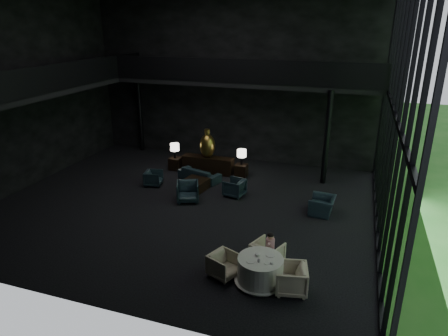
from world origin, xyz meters
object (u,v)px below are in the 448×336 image
(side_table_right, at_px, (241,171))
(dining_chair_east, at_px, (291,277))
(lounge_armchair_west, at_px, (154,178))
(lounge_armchair_south, at_px, (188,190))
(bronze_urn, at_px, (207,145))
(sofa, at_px, (200,173))
(table_lamp_left, at_px, (175,148))
(dining_chair_north, at_px, (267,252))
(child, at_px, (270,242))
(dining_chair_west, at_px, (224,265))
(coffee_table, at_px, (195,184))
(table_lamp_right, at_px, (242,154))
(window_armchair, at_px, (322,204))
(dining_table, at_px, (260,272))
(lounge_armchair_east, at_px, (234,187))
(console, at_px, (208,165))
(side_table_left, at_px, (175,164))

(side_table_right, height_order, dining_chair_east, dining_chair_east)
(lounge_armchair_west, distance_m, lounge_armchair_south, 2.24)
(bronze_urn, distance_m, sofa, 1.37)
(table_lamp_left, distance_m, dining_chair_north, 8.65)
(bronze_urn, distance_m, child, 7.68)
(bronze_urn, distance_m, dining_chair_west, 8.06)
(table_lamp_left, height_order, sofa, table_lamp_left)
(bronze_urn, height_order, dining_chair_east, bronze_urn)
(lounge_armchair_west, height_order, coffee_table, lounge_armchair_west)
(side_table_right, relative_size, dining_chair_east, 0.66)
(side_table_right, height_order, lounge_armchair_south, lounge_armchair_south)
(dining_chair_east, height_order, child, child)
(table_lamp_right, distance_m, window_armchair, 4.69)
(coffee_table, bearing_deg, dining_table, -52.65)
(lounge_armchair_west, relative_size, lounge_armchair_east, 0.85)
(table_lamp_left, relative_size, table_lamp_right, 1.01)
(table_lamp_left, xyz_separation_m, coffee_table, (1.79, -1.88, -0.86))
(dining_chair_west, bearing_deg, table_lamp_right, 35.46)
(console, bearing_deg, lounge_armchair_east, -47.74)
(dining_chair_north, relative_size, child, 1.49)
(side_table_right, xyz_separation_m, lounge_armchair_east, (0.33, -2.12, 0.10))
(lounge_armchair_south, relative_size, child, 1.74)
(lounge_armchair_east, relative_size, lounge_armchair_south, 0.81)
(console, height_order, dining_chair_west, console)
(window_armchair, relative_size, dining_chair_north, 1.11)
(console, xyz_separation_m, coffee_table, (0.19, -1.99, -0.17))
(lounge_armchair_south, bearing_deg, table_lamp_right, 46.16)
(table_lamp_right, distance_m, lounge_armchair_west, 3.99)
(table_lamp_left, height_order, side_table_right, table_lamp_left)
(lounge_armchair_south, distance_m, dining_chair_north, 5.08)
(side_table_left, bearing_deg, dining_table, -50.94)
(dining_chair_east, bearing_deg, coffee_table, -149.88)
(coffee_table, distance_m, dining_table, 6.71)
(table_lamp_right, xyz_separation_m, window_armchair, (3.81, -2.64, -0.67))
(dining_chair_north, bearing_deg, lounge_armchair_south, -17.95)
(table_lamp_left, relative_size, dining_chair_north, 0.86)
(table_lamp_right, bearing_deg, dining_chair_west, -77.36)
(lounge_armchair_west, distance_m, lounge_armchair_east, 3.57)
(dining_table, relative_size, dining_chair_north, 1.70)
(table_lamp_right, relative_size, lounge_armchair_south, 0.73)
(side_table_right, xyz_separation_m, dining_chair_east, (3.49, -7.42, 0.15))
(sofa, height_order, dining_chair_north, dining_chair_north)
(lounge_armchair_south, bearing_deg, lounge_armchair_east, 11.18)
(lounge_armchair_east, relative_size, dining_table, 0.56)
(dining_chair_west, xyz_separation_m, child, (1.06, 0.98, 0.37))
(sofa, distance_m, child, 6.90)
(dining_chair_west, bearing_deg, table_lamp_left, 56.66)
(console, relative_size, lounge_armchair_west, 3.68)
(lounge_armchair_west, distance_m, dining_chair_east, 8.53)
(table_lamp_right, relative_size, dining_table, 0.50)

